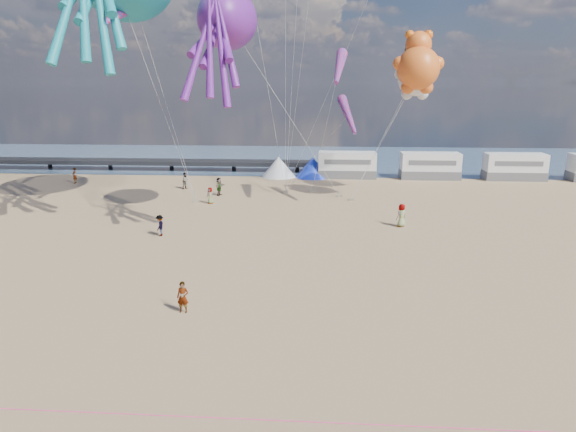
{
  "coord_description": "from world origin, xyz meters",
  "views": [
    {
      "loc": [
        3.13,
        -19.52,
        10.75
      ],
      "look_at": [
        1.41,
        6.0,
        4.09
      ],
      "focal_mm": 32.0,
      "sensor_mm": 36.0,
      "label": 1
    }
  ],
  "objects_px": {
    "tent_white": "(279,167)",
    "sandbag_e": "(285,192)",
    "motorhome_2": "(514,167)",
    "kite_teddy_orange": "(418,68)",
    "motorhome_1": "(430,166)",
    "beachgoer_4": "(219,186)",
    "standing_person": "(183,297)",
    "kite_panda": "(416,78)",
    "beachgoer_5": "(74,176)",
    "sandbag_b": "(339,196)",
    "sandbag_a": "(196,201)",
    "windsock_left": "(126,11)",
    "kite_octopus_purple": "(227,19)",
    "beachgoer_6": "(210,195)",
    "motorhome_0": "(347,165)",
    "beachgoer_0": "(402,215)",
    "sandbag_c": "(351,199)",
    "beachgoer_7": "(186,181)",
    "windsock_right": "(348,115)",
    "tent_blue": "(313,167)",
    "sandbag_d": "(312,190)",
    "windsock_mid": "(339,67)",
    "beachgoer_2": "(160,226)"
  },
  "relations": [
    {
      "from": "standing_person",
      "to": "sandbag_b",
      "type": "bearing_deg",
      "value": 76.37
    },
    {
      "from": "sandbag_a",
      "to": "windsock_mid",
      "type": "distance_m",
      "value": 17.55
    },
    {
      "from": "beachgoer_6",
      "to": "sandbag_d",
      "type": "height_order",
      "value": "beachgoer_6"
    },
    {
      "from": "kite_octopus_purple",
      "to": "windsock_mid",
      "type": "height_order",
      "value": "kite_octopus_purple"
    },
    {
      "from": "beachgoer_7",
      "to": "kite_teddy_orange",
      "type": "distance_m",
      "value": 25.44
    },
    {
      "from": "windsock_left",
      "to": "sandbag_d",
      "type": "bearing_deg",
      "value": 39.16
    },
    {
      "from": "beachgoer_6",
      "to": "kite_panda",
      "type": "height_order",
      "value": "kite_panda"
    },
    {
      "from": "motorhome_1",
      "to": "beachgoer_7",
      "type": "xyz_separation_m",
      "value": [
        -26.55,
        -7.76,
        -0.62
      ]
    },
    {
      "from": "beachgoer_0",
      "to": "windsock_left",
      "type": "relative_size",
      "value": 0.23
    },
    {
      "from": "kite_panda",
      "to": "windsock_left",
      "type": "bearing_deg",
      "value": -177.08
    },
    {
      "from": "sandbag_e",
      "to": "windsock_right",
      "type": "xyz_separation_m",
      "value": [
        5.83,
        -4.05,
        7.87
      ]
    },
    {
      "from": "standing_person",
      "to": "kite_panda",
      "type": "height_order",
      "value": "kite_panda"
    },
    {
      "from": "tent_blue",
      "to": "beachgoer_6",
      "type": "height_order",
      "value": "tent_blue"
    },
    {
      "from": "sandbag_e",
      "to": "kite_teddy_orange",
      "type": "bearing_deg",
      "value": -18.99
    },
    {
      "from": "motorhome_1",
      "to": "beachgoer_4",
      "type": "relative_size",
      "value": 3.75
    },
    {
      "from": "sandbag_b",
      "to": "windsock_mid",
      "type": "height_order",
      "value": "windsock_mid"
    },
    {
      "from": "motorhome_0",
      "to": "beachgoer_4",
      "type": "relative_size",
      "value": 3.75
    },
    {
      "from": "motorhome_0",
      "to": "tent_white",
      "type": "bearing_deg",
      "value": 180.0
    },
    {
      "from": "kite_teddy_orange",
      "to": "motorhome_1",
      "type": "bearing_deg",
      "value": 48.31
    },
    {
      "from": "beachgoer_5",
      "to": "sandbag_b",
      "type": "xyz_separation_m",
      "value": [
        28.92,
        -5.07,
        -0.75
      ]
    },
    {
      "from": "tent_blue",
      "to": "sandbag_b",
      "type": "height_order",
      "value": "tent_blue"
    },
    {
      "from": "sandbag_a",
      "to": "sandbag_c",
      "type": "bearing_deg",
      "value": 7.58
    },
    {
      "from": "tent_white",
      "to": "sandbag_a",
      "type": "xyz_separation_m",
      "value": [
        -6.47,
        -13.95,
        -1.09
      ]
    },
    {
      "from": "motorhome_1",
      "to": "tent_blue",
      "type": "height_order",
      "value": "motorhome_1"
    },
    {
      "from": "motorhome_2",
      "to": "kite_panda",
      "type": "xyz_separation_m",
      "value": [
        -13.29,
        -9.25,
        9.69
      ]
    },
    {
      "from": "sandbag_a",
      "to": "kite_octopus_purple",
      "type": "bearing_deg",
      "value": -50.65
    },
    {
      "from": "beachgoer_0",
      "to": "windsock_left",
      "type": "bearing_deg",
      "value": -44.96
    },
    {
      "from": "windsock_mid",
      "to": "kite_teddy_orange",
      "type": "bearing_deg",
      "value": 14.15
    },
    {
      "from": "standing_person",
      "to": "sandbag_a",
      "type": "distance_m",
      "value": 23.7
    },
    {
      "from": "tent_white",
      "to": "sandbag_e",
      "type": "distance_m",
      "value": 9.47
    },
    {
      "from": "standing_person",
      "to": "beachgoer_7",
      "type": "relative_size",
      "value": 0.89
    },
    {
      "from": "motorhome_0",
      "to": "kite_octopus_purple",
      "type": "distance_m",
      "value": 25.78
    },
    {
      "from": "motorhome_0",
      "to": "standing_person",
      "type": "bearing_deg",
      "value": -104.28
    },
    {
      "from": "motorhome_0",
      "to": "sandbag_e",
      "type": "xyz_separation_m",
      "value": [
        -6.51,
        -9.29,
        -1.39
      ]
    },
    {
      "from": "tent_white",
      "to": "kite_teddy_orange",
      "type": "bearing_deg",
      "value": -45.3
    },
    {
      "from": "beachgoer_5",
      "to": "beachgoer_6",
      "type": "bearing_deg",
      "value": 56.68
    },
    {
      "from": "beachgoer_5",
      "to": "sandbag_e",
      "type": "relative_size",
      "value": 3.45
    },
    {
      "from": "tent_blue",
      "to": "sandbag_b",
      "type": "distance_m",
      "value": 11.06
    },
    {
      "from": "motorhome_1",
      "to": "beachgoer_2",
      "type": "xyz_separation_m",
      "value": [
        -23.99,
        -24.62,
        -0.72
      ]
    },
    {
      "from": "sandbag_d",
      "to": "windsock_mid",
      "type": "distance_m",
      "value": 13.57
    },
    {
      "from": "beachgoer_2",
      "to": "beachgoer_5",
      "type": "xyz_separation_m",
      "value": [
        -15.58,
        19.07,
        0.09
      ]
    },
    {
      "from": "beachgoer_7",
      "to": "kite_octopus_purple",
      "type": "distance_m",
      "value": 19.73
    },
    {
      "from": "motorhome_1",
      "to": "motorhome_0",
      "type": "bearing_deg",
      "value": 180.0
    },
    {
      "from": "motorhome_2",
      "to": "beachgoer_0",
      "type": "height_order",
      "value": "motorhome_2"
    },
    {
      "from": "motorhome_2",
      "to": "kite_teddy_orange",
      "type": "xyz_separation_m",
      "value": [
        -13.83,
        -13.31,
        10.46
      ]
    },
    {
      "from": "motorhome_0",
      "to": "kite_teddy_orange",
      "type": "xyz_separation_m",
      "value": [
        5.17,
        -13.31,
        10.46
      ]
    },
    {
      "from": "beachgoer_0",
      "to": "sandbag_c",
      "type": "bearing_deg",
      "value": -105.13
    },
    {
      "from": "motorhome_0",
      "to": "windsock_left",
      "type": "relative_size",
      "value": 0.87
    },
    {
      "from": "beachgoer_4",
      "to": "sandbag_e",
      "type": "height_order",
      "value": "beachgoer_4"
    },
    {
      "from": "motorhome_1",
      "to": "beachgoer_7",
      "type": "distance_m",
      "value": 27.67
    }
  ]
}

